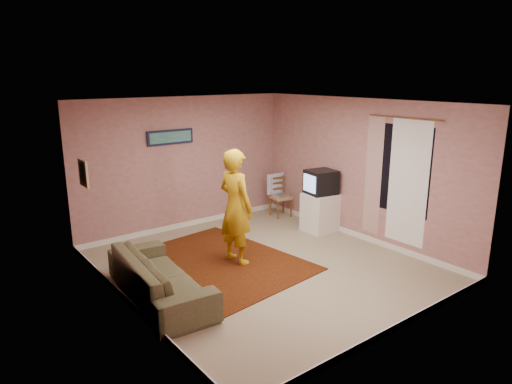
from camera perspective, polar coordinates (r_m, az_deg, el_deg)
ground at (r=7.47m, az=0.89°, el=-9.20°), size 5.00×5.00×0.00m
wall_back at (r=9.10m, az=-8.90°, el=3.54°), size 4.50×0.02×2.60m
wall_front at (r=5.40m, az=17.68°, el=-4.62°), size 4.50×0.02×2.60m
wall_left at (r=5.97m, az=-16.28°, el=-2.68°), size 0.02×5.00×2.60m
wall_right at (r=8.60m, az=12.80°, el=2.71°), size 0.02×5.00×2.60m
ceiling at (r=6.85m, az=0.98°, el=11.12°), size 4.50×5.00×0.02m
baseboard_back at (r=9.40m, az=-8.57°, el=-3.97°), size 4.50×0.02×0.10m
baseboard_front at (r=5.92m, az=16.64°, el=-16.11°), size 4.50×0.02×0.10m
baseboard_left at (r=6.44m, az=-15.39°, el=-13.35°), size 0.02×5.00×0.10m
baseboard_right at (r=8.92m, az=12.31°, el=-5.18°), size 0.02×5.00×0.10m
window at (r=8.03m, az=17.74°, el=2.65°), size 0.01×1.10×1.50m
curtain_sheer at (r=7.98m, az=18.45°, el=1.05°), size 0.01×0.75×2.10m
curtain_floral at (r=8.36m, az=14.45°, el=1.94°), size 0.01×0.35×2.10m
curtain_rod at (r=7.87m, az=18.04°, el=8.82°), size 0.02×1.40×0.02m
picture_back at (r=8.84m, az=-10.65°, el=6.76°), size 0.95×0.04×0.28m
picture_left at (r=7.40m, az=-20.74°, el=2.22°), size 0.04×0.38×0.42m
area_rug at (r=7.58m, az=-4.93°, el=-8.84°), size 2.57×3.07×0.02m
tv_cabinet at (r=9.04m, az=8.01°, el=-2.52°), size 0.60×0.54×0.76m
crt_tv at (r=8.87m, az=8.12°, el=1.25°), size 0.61×0.56×0.46m
chair_a at (r=9.85m, az=3.13°, el=-0.10°), size 0.44×0.42×0.47m
dvd_player at (r=9.86m, az=3.12°, el=-0.42°), size 0.35×0.27×0.06m
blue_throw at (r=9.95m, az=2.43°, el=1.05°), size 0.42×0.05×0.45m
chair_b at (r=9.02m, az=7.45°, el=-1.29°), size 0.41×0.43×0.51m
game_console at (r=9.04m, az=7.44°, el=-1.70°), size 0.27×0.21×0.05m
sofa at (r=6.49m, az=-11.96°, el=-10.32°), size 1.03×2.22×0.63m
person at (r=7.33m, az=-2.56°, el=-1.86°), size 0.53×0.74×1.88m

